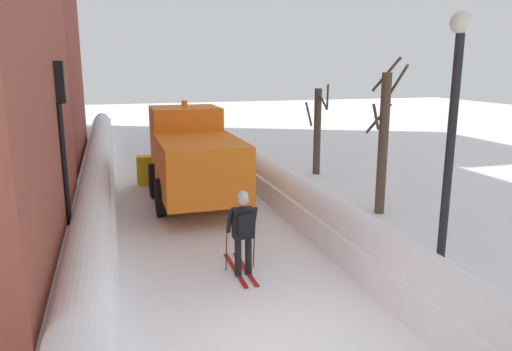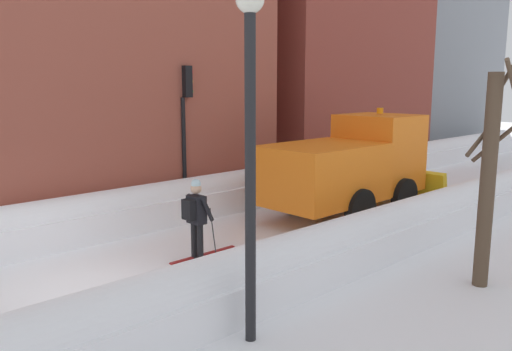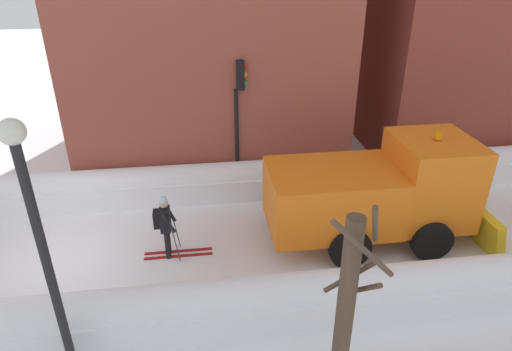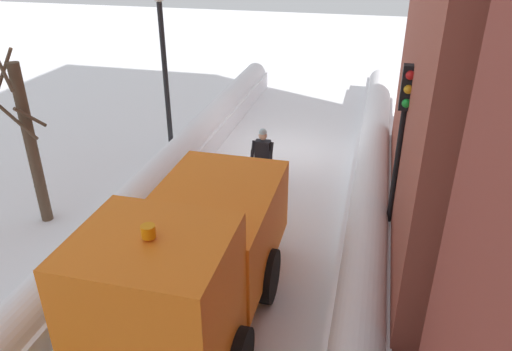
% 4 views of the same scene
% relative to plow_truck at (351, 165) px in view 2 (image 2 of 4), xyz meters
% --- Properties ---
extents(ground_plane, '(80.00, 80.00, 0.00)m').
position_rel_plow_truck_xyz_m(ground_plane, '(-0.12, 1.66, -1.48)').
color(ground_plane, white).
extents(snowbank_left, '(1.10, 36.00, 1.18)m').
position_rel_plow_truck_xyz_m(snowbank_left, '(-2.95, 1.66, -0.93)').
color(snowbank_left, white).
rests_on(snowbank_left, ground).
extents(snowbank_right, '(1.10, 36.00, 1.12)m').
position_rel_plow_truck_xyz_m(snowbank_right, '(2.71, 1.66, -0.97)').
color(snowbank_right, white).
rests_on(snowbank_right, ground).
extents(building_brick_mid, '(8.40, 9.45, 14.34)m').
position_rel_plow_truck_xyz_m(building_brick_mid, '(-7.75, 6.67, 5.69)').
color(building_brick_mid, brown).
rests_on(building_brick_mid, ground).
extents(plow_truck, '(3.20, 5.98, 3.12)m').
position_rel_plow_truck_xyz_m(plow_truck, '(0.00, 0.00, 0.00)').
color(plow_truck, orange).
rests_on(plow_truck, ground).
extents(skier, '(0.62, 1.80, 1.81)m').
position_rel_plow_truck_xyz_m(skier, '(0.07, -5.73, -0.48)').
color(skier, black).
rests_on(skier, ground).
extents(traffic_light_pole, '(0.28, 0.42, 4.35)m').
position_rel_plow_truck_xyz_m(traffic_light_pole, '(-3.41, -3.42, 1.57)').
color(traffic_light_pole, black).
rests_on(traffic_light_pole, ground).
extents(street_lamp, '(0.40, 0.40, 5.18)m').
position_rel_plow_truck_xyz_m(street_lamp, '(3.58, -7.37, 1.81)').
color(street_lamp, black).
rests_on(street_lamp, ground).
extents(bare_tree_near, '(0.92, 0.98, 4.50)m').
position_rel_plow_truck_xyz_m(bare_tree_near, '(5.06, -2.66, 0.67)').
color(bare_tree_near, '#4E3C2C').
rests_on(bare_tree_near, ground).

